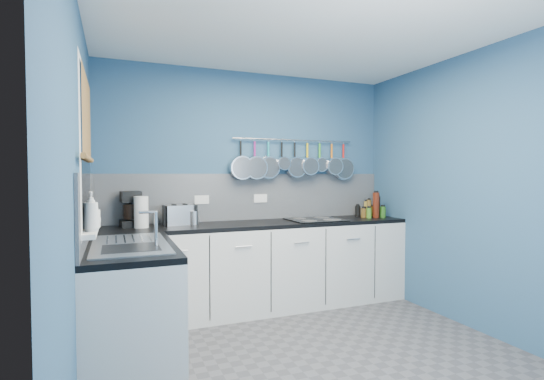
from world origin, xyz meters
TOP-DOWN VIEW (x-y plane):
  - floor at (0.00, 0.00)m, footprint 3.20×3.00m
  - ceiling at (0.00, 0.00)m, footprint 3.20×3.00m
  - wall_back at (0.00, 1.51)m, footprint 3.20×0.02m
  - wall_front at (0.00, -1.51)m, footprint 3.20×0.02m
  - wall_left at (-1.61, 0.00)m, footprint 0.02×3.00m
  - wall_right at (1.61, 0.00)m, footprint 0.02×3.00m
  - backsplash_back at (0.00, 1.49)m, footprint 3.20×0.02m
  - backsplash_left at (-1.59, 0.60)m, footprint 0.02×1.80m
  - cabinet_run_back at (0.00, 1.20)m, footprint 3.20×0.60m
  - worktop_back at (0.00, 1.20)m, footprint 3.20×0.60m
  - cabinet_run_left at (-1.30, 0.30)m, footprint 0.60×1.20m
  - worktop_left at (-1.30, 0.30)m, footprint 0.60×1.20m
  - window_frame at (-1.58, 0.30)m, footprint 0.01×1.00m
  - window_glass at (-1.57, 0.30)m, footprint 0.01×0.90m
  - bamboo_blind at (-1.56, 0.30)m, footprint 0.01×0.90m
  - window_sill at (-1.55, 0.30)m, footprint 0.10×0.98m
  - sink_unit at (-1.30, 0.30)m, footprint 0.50×0.95m
  - mixer_tap at (-1.14, 0.12)m, footprint 0.12×0.08m
  - socket_left at (-0.55, 1.48)m, footprint 0.15×0.01m
  - socket_right at (0.10, 1.48)m, footprint 0.15×0.01m
  - pot_rail at (0.50, 1.45)m, footprint 1.45×0.02m
  - soap_bottle_a at (-1.53, -0.02)m, footprint 0.09×0.09m
  - soap_bottle_b at (-1.53, 0.12)m, footprint 0.09×0.09m
  - paper_towel at (-1.17, 1.21)m, footprint 0.16×0.16m
  - coffee_maker at (-1.25, 1.34)m, footprint 0.21×0.23m
  - toaster at (-0.80, 1.31)m, footprint 0.33×0.23m
  - canister at (-0.67, 1.26)m, footprint 0.12×0.12m
  - hob at (0.62, 1.16)m, footprint 0.56×0.49m
  - pan_0 at (-0.14, 1.44)m, footprint 0.25×0.10m
  - pan_1 at (0.02, 1.44)m, footprint 0.25×0.10m
  - pan_2 at (0.18, 1.44)m, footprint 0.24×0.07m
  - pan_3 at (0.34, 1.44)m, footprint 0.15×0.11m
  - pan_4 at (0.50, 1.44)m, footprint 0.23×0.10m
  - pan_5 at (0.66, 1.44)m, footprint 0.20×0.12m
  - pan_6 at (0.82, 1.44)m, footprint 0.17×0.09m
  - pan_7 at (0.98, 1.44)m, footprint 0.20×0.12m
  - pan_8 at (1.14, 1.44)m, footprint 0.26×0.06m
  - condiment_0 at (1.46, 1.33)m, footprint 0.07×0.07m
  - condiment_1 at (1.37, 1.30)m, footprint 0.07×0.07m
  - condiment_2 at (1.25, 1.32)m, footprint 0.06×0.06m
  - condiment_3 at (1.46, 1.21)m, footprint 0.05×0.05m
  - condiment_4 at (1.34, 1.21)m, footprint 0.05×0.05m
  - condiment_5 at (1.27, 1.21)m, footprint 0.07×0.07m
  - condiment_6 at (1.47, 1.13)m, footprint 0.07×0.07m
  - condiment_7 at (1.37, 1.13)m, footprint 0.07×0.07m
  - condiment_8 at (1.28, 1.12)m, footprint 0.06×0.06m

SIDE VIEW (x-z plane):
  - floor at x=0.00m, z-range -0.02..0.00m
  - cabinet_run_back at x=0.00m, z-range 0.00..0.86m
  - cabinet_run_left at x=-1.30m, z-range 0.00..0.86m
  - worktop_back at x=0.00m, z-range 0.86..0.90m
  - worktop_left at x=-1.30m, z-range 0.86..0.90m
  - sink_unit at x=-1.30m, z-range 0.90..0.91m
  - hob at x=0.62m, z-range 0.90..0.91m
  - condiment_5 at x=1.27m, z-range 0.90..1.01m
  - condiment_0 at x=1.46m, z-range 0.90..1.02m
  - condiment_8 at x=1.28m, z-range 0.90..1.02m
  - condiment_2 at x=1.25m, z-range 0.90..1.03m
  - condiment_6 at x=1.47m, z-range 0.90..1.03m
  - canister at x=-0.67m, z-range 0.90..1.04m
  - condiment_1 at x=1.37m, z-range 0.90..1.08m
  - toaster at x=-0.80m, z-range 0.90..1.09m
  - condiment_4 at x=1.34m, z-range 0.90..1.10m
  - condiment_3 at x=1.46m, z-range 0.90..1.14m
  - mixer_tap at x=-1.14m, z-range 0.90..1.16m
  - window_sill at x=-1.55m, z-range 1.02..1.05m
  - condiment_7 at x=1.37m, z-range 0.90..1.19m
  - paper_towel at x=-1.17m, z-range 0.90..1.19m
  - coffee_maker at x=-1.25m, z-range 0.90..1.23m
  - socket_left at x=-0.55m, z-range 1.09..1.18m
  - socket_right at x=0.10m, z-range 1.09..1.18m
  - soap_bottle_b at x=-1.53m, z-range 1.05..1.22m
  - backsplash_back at x=0.00m, z-range 0.90..1.40m
  - backsplash_left at x=-1.59m, z-range 0.90..1.40m
  - soap_bottle_a at x=-1.53m, z-range 1.05..1.29m
  - wall_back at x=0.00m, z-range 0.00..2.50m
  - wall_front at x=0.00m, z-range 0.00..2.50m
  - wall_left at x=-1.61m, z-range 0.00..2.50m
  - wall_right at x=1.61m, z-range 0.00..2.50m
  - window_glass at x=-1.57m, z-range 1.05..2.05m
  - window_frame at x=-1.58m, z-range 1.00..2.10m
  - pan_8 at x=1.14m, z-range 1.33..1.78m
  - pan_0 at x=-0.14m, z-range 1.34..1.78m
  - pan_1 at x=0.02m, z-range 1.34..1.78m
  - pan_2 at x=0.18m, z-range 1.35..1.78m
  - pan_4 at x=0.50m, z-range 1.36..1.78m
  - pan_5 at x=0.66m, z-range 1.39..1.78m
  - pan_7 at x=0.98m, z-range 1.39..1.78m
  - pan_6 at x=0.82m, z-range 1.42..1.78m
  - pan_3 at x=0.34m, z-range 1.44..1.78m
  - bamboo_blind at x=-1.56m, z-range 1.50..2.05m
  - pot_rail at x=0.50m, z-range 1.77..1.79m
  - ceiling at x=0.00m, z-range 2.50..2.52m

